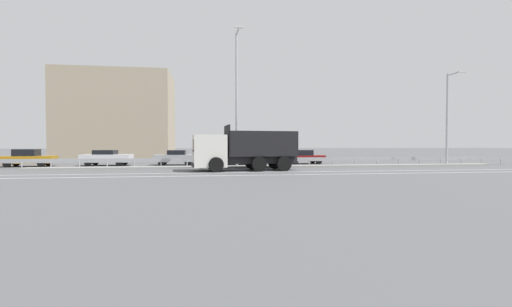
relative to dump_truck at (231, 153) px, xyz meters
name	(u,v)px	position (x,y,z in m)	size (l,w,h in m)	color
ground_plane	(283,170)	(3.98, 0.46, -1.30)	(320.00, 320.00, 0.00)	#565659
lane_strip_0	(249,172)	(1.07, -1.71, -1.29)	(69.57, 0.16, 0.01)	silver
lane_strip_1	(253,175)	(1.07, -3.88, -1.29)	(69.57, 0.16, 0.01)	silver
median_island	(277,167)	(3.98, 2.68, -1.21)	(38.26, 1.10, 0.18)	gray
median_guardrail	(274,160)	(3.98, 3.94, -0.73)	(69.57, 0.09, 0.78)	#9EA0A5
dump_truck	(231,153)	(0.00, 0.00, 0.00)	(7.77, 3.21, 3.28)	silver
median_road_sign	(203,153)	(-2.03, 2.68, -0.06)	(0.71, 0.16, 2.37)	white
street_lamp_1	(237,94)	(0.65, 2.52, 4.60)	(0.70, 2.29, 10.79)	#ADADB2
street_lamp_2	(448,115)	(19.19, 2.43, 3.22)	(0.71, 2.08, 8.11)	#ADADB2
parked_car_1	(28,158)	(-16.99, 7.22, -0.55)	(4.25, 2.13, 1.51)	#B27A14
parked_car_2	(107,157)	(-10.69, 7.81, -0.57)	(4.32, 2.12, 1.41)	silver
parked_car_3	(176,157)	(-4.56, 7.75, -0.59)	(3.89, 1.98, 1.39)	#A3A3A8
parked_car_4	(242,157)	(1.60, 7.66, -0.56)	(4.72, 1.98, 1.46)	navy
parked_car_5	(304,157)	(7.79, 7.97, -0.60)	(3.88, 2.10, 1.37)	maroon
background_building_0	(119,117)	(-13.40, 23.51, 4.35)	(13.94, 9.88, 11.31)	tan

